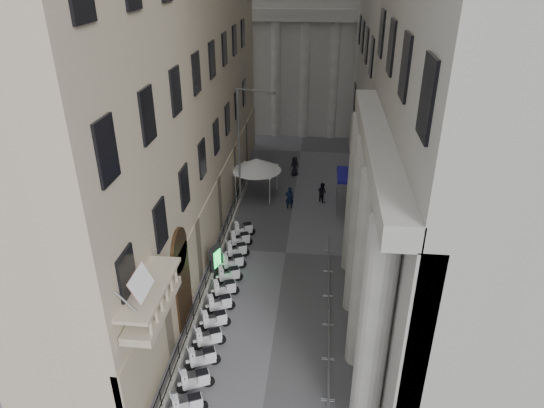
{
  "coord_description": "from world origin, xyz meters",
  "views": [
    {
      "loc": [
        1.95,
        -8.16,
        17.58
      ],
      "look_at": [
        -0.74,
        17.45,
        4.5
      ],
      "focal_mm": 32.0,
      "sensor_mm": 36.0,
      "label": 1
    }
  ],
  "objects": [
    {
      "name": "info_kiosk",
      "position": [
        -4.11,
        16.27,
        1.0
      ],
      "size": [
        0.59,
        0.97,
        1.97
      ],
      "rotation": [
        0.0,
        0.0,
        -0.36
      ],
      "color": "black",
      "rests_on": "ground"
    },
    {
      "name": "scooter_8",
      "position": [
        -3.13,
        14.14,
        0.0
      ],
      "size": [
        1.51,
        1.09,
        1.5
      ],
      "primitive_type": null,
      "rotation": [
        0.0,
        0.0,
        2.0
      ],
      "color": "silver",
      "rests_on": "ground"
    },
    {
      "name": "barrier_5",
      "position": [
        2.83,
        18.52,
        0.0
      ],
      "size": [
        0.6,
        2.4,
        1.1
      ],
      "primitive_type": null,
      "color": "#A7A9AF",
      "rests_on": "ground"
    },
    {
      "name": "security_tent",
      "position": [
        -3.23,
        27.95,
        2.71
      ],
      "size": [
        4.0,
        4.0,
        3.25
      ],
      "color": "silver",
      "rests_on": "ground"
    },
    {
      "name": "scooter_7",
      "position": [
        -3.13,
        12.77,
        0.0
      ],
      "size": [
        1.51,
        1.09,
        1.5
      ],
      "primitive_type": null,
      "rotation": [
        0.0,
        0.0,
        2.0
      ],
      "color": "silver",
      "rests_on": "ground"
    },
    {
      "name": "pedestrian_c",
      "position": [
        -0.25,
        32.22,
        0.88
      ],
      "size": [
        1.03,
        0.94,
        1.77
      ],
      "primitive_type": "imported",
      "rotation": [
        0.0,
        0.0,
        3.72
      ],
      "color": "black",
      "rests_on": "ground"
    },
    {
      "name": "barrier_2",
      "position": [
        2.83,
        11.02,
        0.0
      ],
      "size": [
        0.6,
        2.4,
        1.1
      ],
      "primitive_type": null,
      "color": "#A7A9AF",
      "rests_on": "ground"
    },
    {
      "name": "scooter_4",
      "position": [
        -3.13,
        8.65,
        0.0
      ],
      "size": [
        1.51,
        1.09,
        1.5
      ],
      "primitive_type": null,
      "rotation": [
        0.0,
        0.0,
        2.0
      ],
      "color": "silver",
      "rests_on": "ground"
    },
    {
      "name": "pedestrian_b",
      "position": [
        2.28,
        27.17,
        0.82
      ],
      "size": [
        1.01,
        1.0,
        1.64
      ],
      "primitive_type": "imported",
      "rotation": [
        0.0,
        0.0,
        2.4
      ],
      "color": "black",
      "rests_on": "ground"
    },
    {
      "name": "scooter_13",
      "position": [
        -3.13,
        21.01,
        0.0
      ],
      "size": [
        1.51,
        1.09,
        1.5
      ],
      "primitive_type": null,
      "rotation": [
        0.0,
        0.0,
        2.0
      ],
      "color": "silver",
      "rests_on": "ground"
    },
    {
      "name": "scooter_12",
      "position": [
        -3.13,
        19.64,
        0.0
      ],
      "size": [
        1.51,
        1.09,
        1.5
      ],
      "primitive_type": null,
      "rotation": [
        0.0,
        0.0,
        2.0
      ],
      "color": "silver",
      "rests_on": "ground"
    },
    {
      "name": "barrier_4",
      "position": [
        2.83,
        16.02,
        0.0
      ],
      "size": [
        0.6,
        2.4,
        1.1
      ],
      "primitive_type": null,
      "color": "#A7A9AF",
      "rests_on": "ground"
    },
    {
      "name": "pedestrian_a",
      "position": [
        -0.24,
        25.73,
        0.91
      ],
      "size": [
        0.74,
        0.56,
        1.81
      ],
      "primitive_type": "imported",
      "rotation": [
        0.0,
        0.0,
        3.34
      ],
      "color": "black",
      "rests_on": "ground"
    },
    {
      "name": "scooter_11",
      "position": [
        -3.13,
        18.26,
        0.0
      ],
      "size": [
        1.51,
        1.09,
        1.5
      ],
      "primitive_type": null,
      "rotation": [
        0.0,
        0.0,
        2.0
      ],
      "color": "silver",
      "rests_on": "ground"
    },
    {
      "name": "scooter_6",
      "position": [
        -3.13,
        11.4,
        0.0
      ],
      "size": [
        1.51,
        1.09,
        1.5
      ],
      "primitive_type": null,
      "rotation": [
        0.0,
        0.0,
        2.0
      ],
      "color": "silver",
      "rests_on": "ground"
    },
    {
      "name": "scooter_10",
      "position": [
        -3.13,
        16.89,
        0.0
      ],
      "size": [
        1.51,
        1.09,
        1.5
      ],
      "primitive_type": null,
      "rotation": [
        0.0,
        0.0,
        2.0
      ],
      "color": "silver",
      "rests_on": "ground"
    },
    {
      "name": "street_lamp",
      "position": [
        -3.81,
        26.13,
        5.59
      ],
      "size": [
        2.93,
        1.04,
        9.26
      ],
      "rotation": [
        0.0,
        0.0,
        -0.29
      ],
      "color": "gray",
      "rests_on": "ground"
    },
    {
      "name": "scooter_5",
      "position": [
        -3.13,
        10.03,
        0.0
      ],
      "size": [
        1.51,
        1.09,
        1.5
      ],
      "primitive_type": null,
      "rotation": [
        0.0,
        0.0,
        2.0
      ],
      "color": "silver",
      "rests_on": "ground"
    },
    {
      "name": "blue_awning",
      "position": [
        4.15,
        26.0,
        0.0
      ],
      "size": [
        1.6,
        3.0,
        3.0
      ],
      "primitive_type": null,
      "color": "navy",
      "rests_on": "ground"
    },
    {
      "name": "barrier_3",
      "position": [
        2.83,
        13.52,
        0.0
      ],
      "size": [
        0.6,
        2.4,
        1.1
      ],
      "primitive_type": null,
      "color": "#A7A9AF",
      "rests_on": "ground"
    },
    {
      "name": "scooter_3",
      "position": [
        -3.13,
        7.28,
        0.0
      ],
      "size": [
        1.51,
        1.09,
        1.5
      ],
      "primitive_type": null,
      "rotation": [
        0.0,
        0.0,
        2.0
      ],
      "color": "silver",
      "rests_on": "ground"
    },
    {
      "name": "scooter_9",
      "position": [
        -3.13,
        15.52,
        0.0
      ],
      "size": [
        1.51,
        1.09,
        1.5
      ],
      "primitive_type": null,
      "rotation": [
        0.0,
        0.0,
        2.0
      ],
      "color": "silver",
      "rests_on": "ground"
    },
    {
      "name": "iron_fence",
      "position": [
        -4.3,
        18.0,
        0.0
      ],
      "size": [
        0.3,
        28.0,
        1.4
      ],
      "primitive_type": null,
      "color": "black",
      "rests_on": "ground"
    },
    {
      "name": "barrier_1",
      "position": [
        2.83,
        8.52,
        0.0
      ],
      "size": [
        0.6,
        2.4,
        1.1
      ],
      "primitive_type": null,
      "color": "#A7A9AF",
      "rests_on": "ground"
    }
  ]
}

